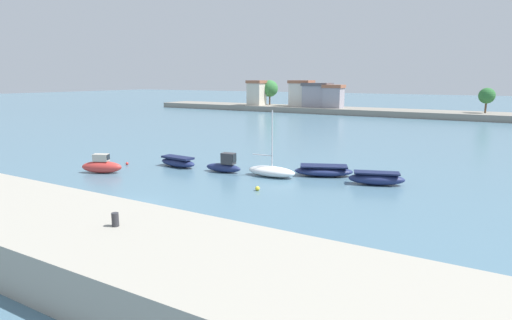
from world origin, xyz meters
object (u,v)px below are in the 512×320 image
at_px(moored_boat_3, 271,171).
at_px(mooring_buoy_1, 127,164).
at_px(moored_boat_1, 178,162).
at_px(mooring_buoy_0, 257,188).
at_px(moored_boat_4, 324,171).
at_px(moored_boat_0, 102,166).
at_px(mooring_bollard, 115,220).
at_px(moored_boat_5, 376,179).
at_px(moored_boat_2, 225,165).

height_order(moored_boat_3, mooring_buoy_1, moored_boat_3).
relative_size(moored_boat_1, mooring_buoy_0, 12.10).
relative_size(moored_boat_3, mooring_buoy_0, 16.38).
xyz_separation_m(mooring_buoy_0, mooring_buoy_1, (-14.80, 1.68, -0.03)).
relative_size(moored_boat_1, moored_boat_4, 0.79).
height_order(moored_boat_4, mooring_buoy_1, moored_boat_4).
relative_size(moored_boat_4, mooring_buoy_1, 18.72).
relative_size(moored_boat_0, moored_boat_1, 0.89).
relative_size(mooring_buoy_0, mooring_buoy_1, 1.22).
xyz_separation_m(mooring_bollard, mooring_buoy_1, (-16.25, 15.51, -2.11)).
xyz_separation_m(moored_boat_5, mooring_buoy_1, (-21.58, -4.28, -0.34)).
bearing_deg(moored_boat_1, mooring_buoy_0, -14.43).
relative_size(moored_boat_0, moored_boat_5, 0.82).
distance_m(moored_boat_0, moored_boat_1, 6.42).
height_order(moored_boat_1, moored_boat_3, moored_boat_3).
bearing_deg(moored_boat_0, moored_boat_1, 28.03).
xyz_separation_m(moored_boat_4, mooring_buoy_0, (-2.33, -6.66, -0.26)).
xyz_separation_m(moored_boat_4, mooring_buoy_1, (-17.13, -4.99, -0.29)).
bearing_deg(moored_boat_5, mooring_buoy_0, -157.73).
distance_m(moored_boat_2, mooring_buoy_0, 6.54).
distance_m(moored_boat_0, moored_boat_5, 22.24).
xyz_separation_m(mooring_bollard, moored_boat_4, (0.88, 20.49, -1.82)).
bearing_deg(moored_boat_2, mooring_buoy_1, -174.01).
distance_m(moored_boat_0, mooring_buoy_0, 14.21).
bearing_deg(moored_boat_0, moored_boat_4, 1.50).
bearing_deg(moored_boat_3, mooring_buoy_0, -76.79).
height_order(moored_boat_0, moored_boat_5, moored_boat_0).
xyz_separation_m(moored_boat_1, mooring_buoy_0, (10.28, -3.46, -0.27)).
relative_size(moored_boat_1, mooring_buoy_1, 14.79).
distance_m(moored_boat_4, mooring_buoy_0, 7.06).
distance_m(moored_boat_0, moored_boat_2, 10.28).
xyz_separation_m(moored_boat_2, mooring_buoy_0, (5.37, -3.72, -0.43)).
relative_size(moored_boat_0, mooring_buoy_0, 10.79).
bearing_deg(moored_boat_2, moored_boat_3, 2.35).
distance_m(moored_boat_2, moored_boat_4, 8.24).
bearing_deg(moored_boat_1, moored_boat_5, 12.49).
bearing_deg(moored_boat_1, moored_boat_4, 18.42).
distance_m(moored_boat_5, mooring_buoy_0, 9.03).
xyz_separation_m(mooring_bollard, moored_boat_2, (-6.82, 17.55, -1.65)).
bearing_deg(moored_boat_2, moored_boat_0, -154.36).
bearing_deg(moored_boat_3, moored_boat_5, 8.81).
relative_size(moored_boat_0, moored_boat_4, 0.70).
bearing_deg(mooring_bollard, moored_boat_5, 74.91).
relative_size(moored_boat_1, moored_boat_2, 1.20).
relative_size(moored_boat_0, mooring_buoy_1, 13.19).
bearing_deg(mooring_bollard, moored_boat_3, 98.38).
height_order(moored_boat_2, moored_boat_3, moored_boat_3).
relative_size(moored_boat_4, moored_boat_5, 1.16).
xyz_separation_m(moored_boat_3, mooring_buoy_0, (1.23, -4.34, -0.28)).
relative_size(moored_boat_2, moored_boat_4, 0.66).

